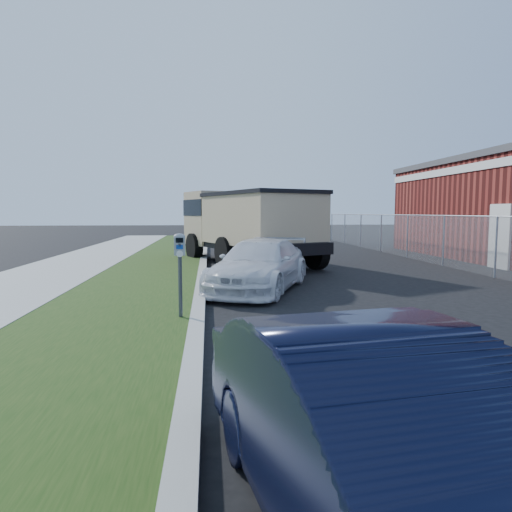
{
  "coord_description": "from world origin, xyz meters",
  "views": [
    {
      "loc": [
        -2.39,
        -8.53,
        1.92
      ],
      "look_at": [
        -1.4,
        1.0,
        1.0
      ],
      "focal_mm": 32.0,
      "sensor_mm": 36.0,
      "label": 1
    }
  ],
  "objects": [
    {
      "name": "ground",
      "position": [
        0.0,
        0.0,
        0.0
      ],
      "size": [
        120.0,
        120.0,
        0.0
      ],
      "primitive_type": "plane",
      "color": "black",
      "rests_on": "ground"
    },
    {
      "name": "navy_sedan",
      "position": [
        -1.41,
        -6.21,
        0.62
      ],
      "size": [
        1.96,
        3.95,
        1.25
      ],
      "primitive_type": "imported",
      "rotation": [
        0.0,
        0.0,
        0.18
      ],
      "color": "black",
      "rests_on": "ground"
    },
    {
      "name": "streetside",
      "position": [
        -5.57,
        2.0,
        0.07
      ],
      "size": [
        6.12,
        50.0,
        0.15
      ],
      "color": "gray",
      "rests_on": "ground"
    },
    {
      "name": "chainlink_fence",
      "position": [
        6.0,
        7.0,
        1.26
      ],
      "size": [
        0.06,
        30.06,
        30.0
      ],
      "color": "slate",
      "rests_on": "ground"
    },
    {
      "name": "white_wagon",
      "position": [
        -1.13,
        2.62,
        0.62
      ],
      "size": [
        3.3,
        4.64,
        1.25
      ],
      "primitive_type": "imported",
      "rotation": [
        0.0,
        0.0,
        -0.4
      ],
      "color": "white",
      "rests_on": "ground"
    },
    {
      "name": "dump_truck",
      "position": [
        -1.04,
        8.52,
        1.55
      ],
      "size": [
        5.08,
        7.44,
        2.75
      ],
      "rotation": [
        0.0,
        0.0,
        0.4
      ],
      "color": "black",
      "rests_on": "ground"
    },
    {
      "name": "parking_meter",
      "position": [
        -2.88,
        -0.74,
        1.17
      ],
      "size": [
        0.2,
        0.14,
        1.43
      ],
      "rotation": [
        0.0,
        0.0,
        0.05
      ],
      "color": "#3F4247",
      "rests_on": "ground"
    }
  ]
}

